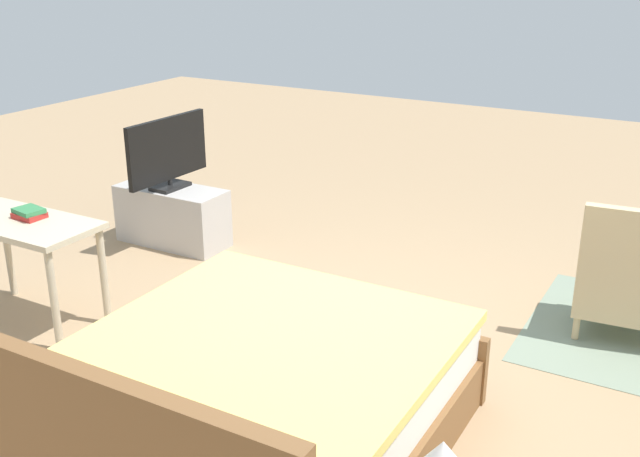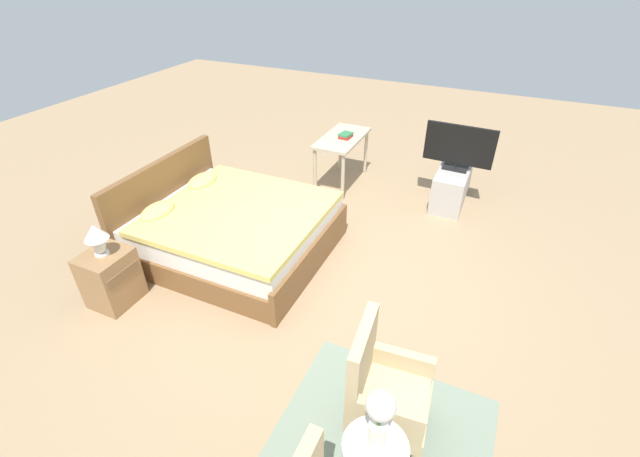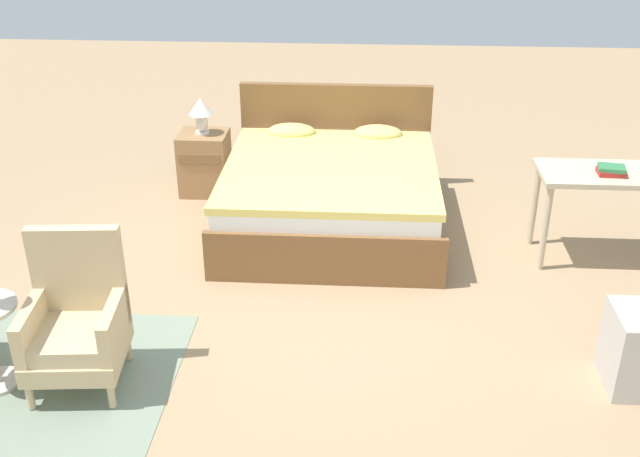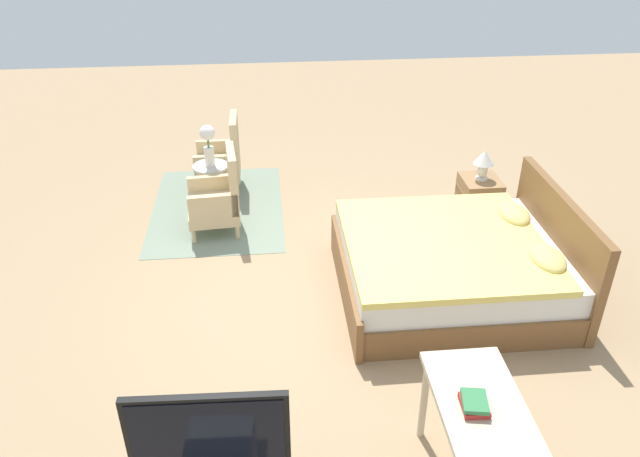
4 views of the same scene
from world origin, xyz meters
name	(u,v)px [view 3 (image 3 of 4)]	position (x,y,z in m)	size (l,w,h in m)	color
ground_plane	(322,296)	(0.00, 0.00, 0.00)	(16.00, 16.00, 0.00)	#A38460
floor_rug	(1,379)	(-1.88, -1.08, 0.00)	(2.10, 1.50, 0.01)	gray
bed	(331,191)	(0.01, 1.20, 0.30)	(1.78, 2.01, 0.96)	brown
armchair_by_window_right	(77,324)	(-1.37, -1.02, 0.38)	(0.59, 0.59, 0.92)	#CCB284
nightstand	(205,163)	(-1.20, 1.79, 0.29)	(0.44, 0.41, 0.57)	#997047
table_lamp	(201,111)	(-1.20, 1.79, 0.79)	(0.22, 0.22, 0.33)	silver
vanity_desk	(608,185)	(2.11, 0.71, 0.62)	(1.04, 0.52, 0.73)	beige
book_stack	(611,170)	(2.10, 0.65, 0.76)	(0.21, 0.18, 0.07)	#AD2823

